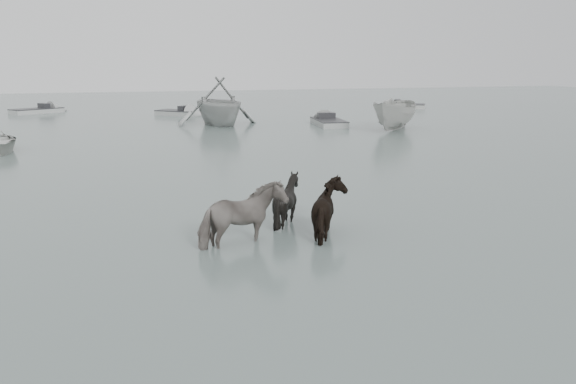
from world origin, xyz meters
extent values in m
plane|color=slate|center=(0.00, 0.00, 0.00)|extent=(140.00, 140.00, 0.00)
imported|color=black|center=(-0.27, 0.70, 0.82)|extent=(2.13, 1.45, 1.65)
imported|color=black|center=(1.91, 0.82, 0.77)|extent=(1.33, 1.55, 1.54)
imported|color=black|center=(1.18, 2.07, 0.72)|extent=(1.54, 1.43, 1.44)
imported|color=#B0B3B0|center=(3.69, 24.88, 1.59)|extent=(6.13, 6.82, 3.19)
imported|color=#AEAFAA|center=(13.13, 19.04, 0.98)|extent=(4.92, 4.93, 1.95)
camera|label=1|loc=(-2.81, -10.85, 3.92)|focal=35.00mm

